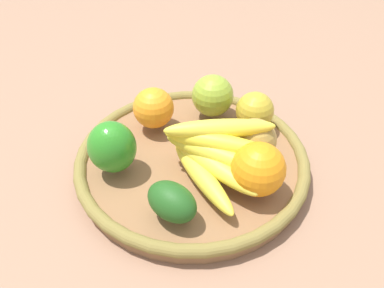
{
  "coord_description": "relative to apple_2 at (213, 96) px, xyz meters",
  "views": [
    {
      "loc": [
        0.45,
        -0.24,
        0.49
      ],
      "look_at": [
        0.0,
        0.0,
        0.06
      ],
      "focal_mm": 37.48,
      "sensor_mm": 36.0,
      "label": 1
    }
  ],
  "objects": [
    {
      "name": "ground_plane",
      "position": [
        0.08,
        -0.09,
        -0.08
      ],
      "size": [
        2.4,
        2.4,
        0.0
      ],
      "primitive_type": "plane",
      "color": "#8E6850",
      "rests_on": "ground"
    },
    {
      "name": "basket",
      "position": [
        0.08,
        -0.09,
        -0.06
      ],
      "size": [
        0.4,
        0.4,
        0.04
      ],
      "color": "brown",
      "rests_on": "ground_plane"
    },
    {
      "name": "apple_2",
      "position": [
        0.0,
        0.0,
        0.0
      ],
      "size": [
        0.09,
        0.09,
        0.08
      ],
      "primitive_type": "sphere",
      "rotation": [
        0.0,
        0.0,
        3.28
      ],
      "color": "#89A32E",
      "rests_on": "basket"
    },
    {
      "name": "banana_bunch",
      "position": [
        0.14,
        -0.08,
        0.0
      ],
      "size": [
        0.18,
        0.17,
        0.09
      ],
      "color": "yellow",
      "rests_on": "basket"
    },
    {
      "name": "orange_0",
      "position": [
        0.2,
        -0.04,
        0.0
      ],
      "size": [
        0.11,
        0.11,
        0.08
      ],
      "primitive_type": "sphere",
      "rotation": [
        0.0,
        0.0,
        5.68
      ],
      "color": "orange",
      "rests_on": "basket"
    },
    {
      "name": "avocado",
      "position": [
        0.19,
        -0.18,
        -0.01
      ],
      "size": [
        0.09,
        0.08,
        0.05
      ],
      "primitive_type": "ellipsoid",
      "rotation": [
        0.0,
        0.0,
        0.4
      ],
      "color": "#1E4E19",
      "rests_on": "basket"
    },
    {
      "name": "bell_pepper",
      "position": [
        0.06,
        -0.22,
        0.01
      ],
      "size": [
        0.1,
        0.1,
        0.09
      ],
      "primitive_type": "ellipsoid",
      "rotation": [
        0.0,
        0.0,
        4.25
      ],
      "color": "#297E1F",
      "rests_on": "basket"
    },
    {
      "name": "apple_0",
      "position": [
        0.14,
        -0.0,
        -0.0
      ],
      "size": [
        0.08,
        0.08,
        0.07
      ],
      "primitive_type": "sphere",
      "rotation": [
        0.0,
        0.0,
        1.7
      ],
      "color": "#A58439",
      "rests_on": "basket"
    },
    {
      "name": "orange_1",
      "position": [
        -0.02,
        -0.11,
        -0.0
      ],
      "size": [
        0.1,
        0.1,
        0.07
      ],
      "primitive_type": "sphere",
      "rotation": [
        0.0,
        0.0,
        3.59
      ],
      "color": "orange",
      "rests_on": "basket"
    },
    {
      "name": "apple_1",
      "position": [
        0.07,
        0.05,
        -0.0
      ],
      "size": [
        0.1,
        0.1,
        0.07
      ],
      "primitive_type": "sphere",
      "rotation": [
        0.0,
        0.0,
        2.51
      ],
      "color": "gold",
      "rests_on": "basket"
    }
  ]
}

